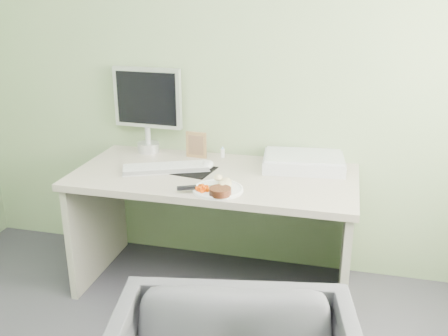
% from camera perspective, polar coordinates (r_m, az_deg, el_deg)
% --- Properties ---
extents(wall_back, '(3.50, 0.00, 3.50)m').
position_cam_1_polar(wall_back, '(3.04, 0.67, 12.80)').
color(wall_back, '#889E6F').
rests_on(wall_back, floor).
extents(desk, '(1.60, 0.75, 0.73)m').
position_cam_1_polar(desk, '(2.90, -1.12, -4.05)').
color(desk, '#BCAD9D').
rests_on(desk, floor).
extents(plate, '(0.26, 0.26, 0.01)m').
position_cam_1_polar(plate, '(2.59, -0.70, -2.49)').
color(plate, white).
rests_on(plate, desk).
extents(steak, '(0.13, 0.13, 0.04)m').
position_cam_1_polar(steak, '(2.50, -0.44, -2.68)').
color(steak, black).
rests_on(steak, plate).
extents(potato_pile, '(0.13, 0.12, 0.06)m').
position_cam_1_polar(potato_pile, '(2.59, -0.06, -1.61)').
color(potato_pile, tan).
rests_on(potato_pile, plate).
extents(carrot_heap, '(0.06, 0.05, 0.04)m').
position_cam_1_polar(carrot_heap, '(2.55, -2.35, -2.22)').
color(carrot_heap, '#F55005').
rests_on(carrot_heap, plate).
extents(steak_knife, '(0.25, 0.13, 0.02)m').
position_cam_1_polar(steak_knife, '(2.57, -3.35, -2.23)').
color(steak_knife, silver).
rests_on(steak_knife, plate).
extents(mousepad, '(0.28, 0.26, 0.00)m').
position_cam_1_polar(mousepad, '(2.89, -3.79, -0.25)').
color(mousepad, black).
rests_on(mousepad, desk).
extents(keyboard, '(0.50, 0.33, 0.02)m').
position_cam_1_polar(keyboard, '(2.90, -6.66, 0.06)').
color(keyboard, white).
rests_on(keyboard, desk).
extents(computer_mouse, '(0.09, 0.13, 0.04)m').
position_cam_1_polar(computer_mouse, '(2.92, -1.85, 0.41)').
color(computer_mouse, white).
rests_on(computer_mouse, desk).
extents(photo_frame, '(0.13, 0.03, 0.16)m').
position_cam_1_polar(photo_frame, '(3.09, -3.19, 2.66)').
color(photo_frame, olive).
rests_on(photo_frame, desk).
extents(eyedrop_bottle, '(0.03, 0.03, 0.07)m').
position_cam_1_polar(eyedrop_bottle, '(3.10, -0.16, 1.81)').
color(eyedrop_bottle, white).
rests_on(eyedrop_bottle, desk).
extents(scanner, '(0.49, 0.36, 0.07)m').
position_cam_1_polar(scanner, '(2.94, 9.06, 0.63)').
color(scanner, silver).
rests_on(scanner, desk).
extents(monitor, '(0.45, 0.14, 0.54)m').
position_cam_1_polar(monitor, '(3.20, -8.75, 7.13)').
color(monitor, silver).
rests_on(monitor, desk).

